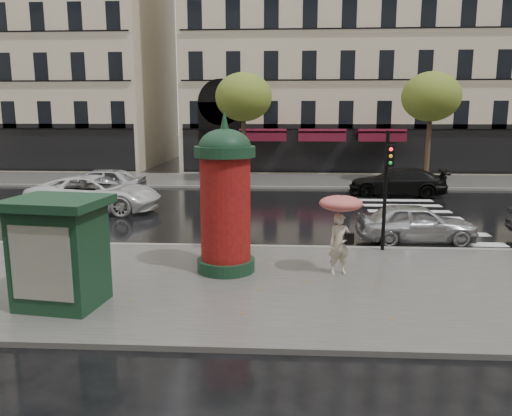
# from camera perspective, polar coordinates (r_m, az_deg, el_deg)

# --- Properties ---
(ground) EXTENTS (160.00, 160.00, 0.00)m
(ground) POSITION_cam_1_polar(r_m,az_deg,el_deg) (13.05, 1.10, -8.33)
(ground) COLOR black
(ground) RESTS_ON ground
(near_sidewalk) EXTENTS (90.00, 7.00, 0.12)m
(near_sidewalk) POSITION_cam_1_polar(r_m,az_deg,el_deg) (12.56, 1.01, -8.82)
(near_sidewalk) COLOR #474744
(near_sidewalk) RESTS_ON ground
(far_sidewalk) EXTENTS (90.00, 6.00, 0.12)m
(far_sidewalk) POSITION_cam_1_polar(r_m,az_deg,el_deg) (31.61, 2.37, 3.16)
(far_sidewalk) COLOR #474744
(far_sidewalk) RESTS_ON ground
(near_kerb) EXTENTS (90.00, 0.25, 0.14)m
(near_kerb) POSITION_cam_1_polar(r_m,az_deg,el_deg) (15.90, 1.50, -4.54)
(near_kerb) COLOR slate
(near_kerb) RESTS_ON ground
(far_kerb) EXTENTS (90.00, 0.25, 0.14)m
(far_kerb) POSITION_cam_1_polar(r_m,az_deg,el_deg) (28.63, 2.28, 2.38)
(far_kerb) COLOR slate
(far_kerb) RESTS_ON ground
(zebra_crossing) EXTENTS (3.60, 11.75, 0.01)m
(zebra_crossing) POSITION_cam_1_polar(r_m,az_deg,el_deg) (23.02, 17.12, -0.35)
(zebra_crossing) COLOR silver
(zebra_crossing) RESTS_ON ground
(bldg_far_corner) EXTENTS (26.00, 14.00, 22.90)m
(bldg_far_corner) POSITION_cam_1_polar(r_m,az_deg,el_deg) (43.26, 11.22, 20.01)
(bldg_far_corner) COLOR #B7A88C
(bldg_far_corner) RESTS_ON ground
(bldg_far_left) EXTENTS (24.00, 14.00, 22.90)m
(bldg_far_left) POSITION_cam_1_polar(r_m,az_deg,el_deg) (48.41, -25.83, 18.17)
(bldg_far_left) COLOR #B7A88C
(bldg_far_left) RESTS_ON ground
(tree_far_left) EXTENTS (3.40, 3.40, 6.64)m
(tree_far_left) POSITION_cam_1_polar(r_m,az_deg,el_deg) (30.43, -1.44, 12.52)
(tree_far_left) COLOR #38281C
(tree_far_left) RESTS_ON ground
(tree_far_right) EXTENTS (3.40, 3.40, 6.64)m
(tree_far_right) POSITION_cam_1_polar(r_m,az_deg,el_deg) (31.52, 19.39, 11.86)
(tree_far_right) COLOR #38281C
(tree_far_right) RESTS_ON ground
(woman_umbrella) EXTENTS (1.12, 1.12, 2.15)m
(woman_umbrella) POSITION_cam_1_polar(r_m,az_deg,el_deg) (13.04, 9.62, -1.48)
(woman_umbrella) COLOR beige
(woman_umbrella) RESTS_ON near_sidewalk
(woman_red) EXTENTS (0.91, 0.86, 1.49)m
(woman_red) POSITION_cam_1_polar(r_m,az_deg,el_deg) (13.61, -2.00, -3.72)
(woman_red) COLOR #A9141A
(woman_red) RESTS_ON near_sidewalk
(man_burgundy) EXTENTS (0.97, 0.75, 1.75)m
(man_burgundy) POSITION_cam_1_polar(r_m,az_deg,el_deg) (15.18, -3.51, -1.68)
(man_burgundy) COLOR #4B0F11
(man_burgundy) RESTS_ON near_sidewalk
(morris_column) EXTENTS (1.58, 1.58, 4.25)m
(morris_column) POSITION_cam_1_polar(r_m,az_deg,el_deg) (13.04, -3.53, 1.43)
(morris_column) COLOR #14331F
(morris_column) RESTS_ON near_sidewalk
(traffic_light) EXTENTS (0.25, 0.35, 3.64)m
(traffic_light) POSITION_cam_1_polar(r_m,az_deg,el_deg) (15.45, 14.71, 3.21)
(traffic_light) COLOR black
(traffic_light) RESTS_ON near_sidewalk
(newsstand) EXTENTS (2.18, 1.92, 2.39)m
(newsstand) POSITION_cam_1_polar(r_m,az_deg,el_deg) (11.62, -21.53, -4.58)
(newsstand) COLOR #14331F
(newsstand) RESTS_ON near_sidewalk
(car_silver) EXTENTS (3.96, 1.74, 1.33)m
(car_silver) POSITION_cam_1_polar(r_m,az_deg,el_deg) (17.48, 17.82, -1.64)
(car_silver) COLOR #AFAFB4
(car_silver) RESTS_ON ground
(car_white) EXTENTS (5.86, 2.99, 1.58)m
(car_white) POSITION_cam_1_polar(r_m,az_deg,el_deg) (23.03, -17.88, 1.60)
(car_white) COLOR silver
(car_white) RESTS_ON ground
(car_black) EXTENTS (5.19, 2.69, 1.44)m
(car_black) POSITION_cam_1_polar(r_m,az_deg,el_deg) (27.12, 15.86, 2.88)
(car_black) COLOR black
(car_black) RESTS_ON ground
(car_far_silver) EXTENTS (4.66, 1.93, 1.58)m
(car_far_silver) POSITION_cam_1_polar(r_m,az_deg,el_deg) (26.48, -17.43, 2.77)
(car_far_silver) COLOR #B8B8BD
(car_far_silver) RESTS_ON ground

